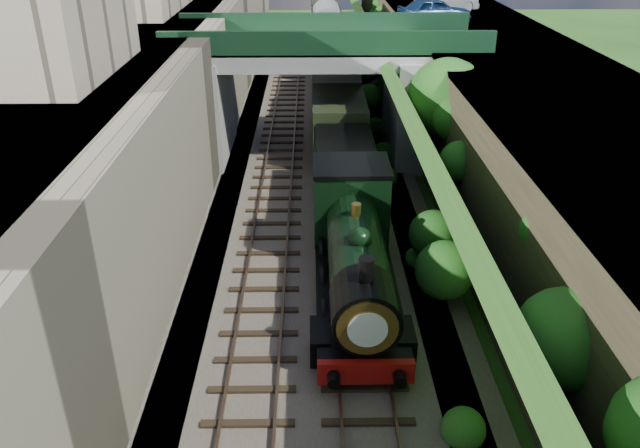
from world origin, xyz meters
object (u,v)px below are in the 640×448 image
(road_bridge, at_px, (334,83))
(tree, at_px, (448,101))
(car_silver, at_px, (447,1))
(locomotive, at_px, (355,254))
(car_blue, at_px, (434,11))
(tender, at_px, (344,178))

(road_bridge, height_order, tree, road_bridge)
(car_silver, bearing_deg, locomotive, 134.56)
(tree, bearing_deg, car_silver, 79.95)
(tree, relative_size, locomotive, 0.65)
(road_bridge, height_order, car_blue, car_blue)
(car_blue, xyz_separation_m, locomotive, (-5.83, -19.92, -5.10))
(car_blue, bearing_deg, car_silver, -33.53)
(road_bridge, relative_size, tree, 2.42)
(tree, bearing_deg, road_bridge, 131.82)
(car_blue, distance_m, locomotive, 21.37)
(car_blue, relative_size, tender, 0.73)
(tree, relative_size, car_silver, 1.51)
(road_bridge, distance_m, tender, 7.63)
(road_bridge, bearing_deg, tree, -48.18)
(tree, relative_size, tender, 1.10)
(road_bridge, bearing_deg, car_blue, 41.25)
(car_blue, xyz_separation_m, tender, (-5.83, -12.56, -5.37))
(car_silver, distance_m, tender, 19.22)
(tree, bearing_deg, tender, -160.54)
(road_bridge, height_order, car_silver, car_silver)
(tree, height_order, car_silver, car_silver)
(road_bridge, relative_size, tender, 2.67)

